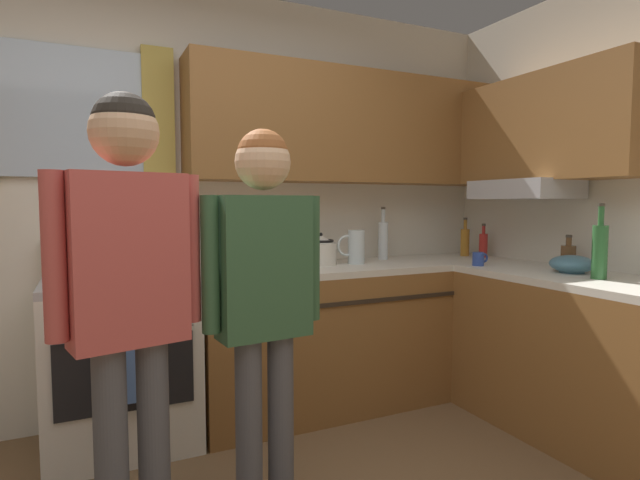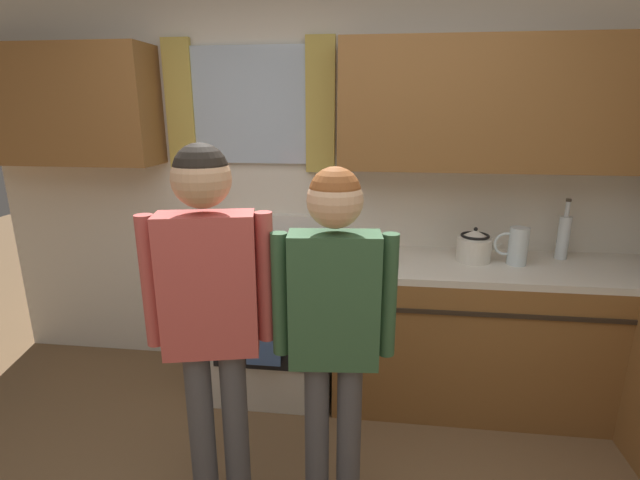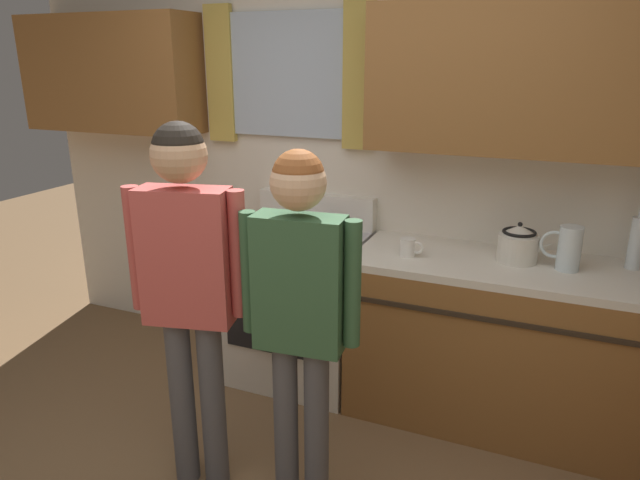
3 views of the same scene
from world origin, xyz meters
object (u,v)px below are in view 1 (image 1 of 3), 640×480
object	(u,v)px
mixing_bowl	(572,264)
mug_ceramic_white	(247,264)
bottle_tall_clear	(383,239)
adult_in_plaid	(264,282)
stovetop_kettle	(321,250)
bottle_squat_brown	(568,256)
water_pitcher	(355,247)
stove_oven	(122,358)
mug_cobalt_blue	(479,259)
adult_left	(128,277)
bottle_sauce_red	(483,244)
bottle_wine_green	(600,250)
bottle_oil_amber	(465,241)

from	to	relation	value
mixing_bowl	mug_ceramic_white	bearing A→B (deg)	154.64
bottle_tall_clear	adult_in_plaid	size ratio (longest dim) A/B	0.23
bottle_tall_clear	stovetop_kettle	bearing A→B (deg)	-168.36
stovetop_kettle	mixing_bowl	world-z (taller)	stovetop_kettle
bottle_squat_brown	water_pitcher	world-z (taller)	water_pitcher
stove_oven	mixing_bowl	distance (m)	2.54
mug_cobalt_blue	stovetop_kettle	size ratio (longest dim) A/B	0.42
bottle_tall_clear	water_pitcher	distance (m)	0.34
mug_ceramic_white	adult_in_plaid	world-z (taller)	adult_in_plaid
water_pitcher	mixing_bowl	distance (m)	1.27
mug_ceramic_white	adult_left	xyz separation A→B (m)	(-0.70, -0.94, 0.10)
adult_in_plaid	stove_oven	bearing A→B (deg)	115.09
bottle_sauce_red	bottle_wine_green	world-z (taller)	bottle_wine_green
bottle_oil_amber	bottle_wine_green	distance (m)	1.20
stove_oven	adult_left	world-z (taller)	adult_left
stovetop_kettle	water_pitcher	size ratio (longest dim) A/B	1.24
adult_in_plaid	bottle_squat_brown	bearing A→B (deg)	6.83
bottle_sauce_red	bottle_wine_green	size ratio (longest dim) A/B	0.62
adult_in_plaid	bottle_sauce_red	bearing A→B (deg)	25.39
bottle_tall_clear	mixing_bowl	size ratio (longest dim) A/B	1.53
mug_cobalt_blue	mug_ceramic_white	bearing A→B (deg)	167.43
bottle_squat_brown	bottle_tall_clear	bearing A→B (deg)	128.72
water_pitcher	stovetop_kettle	bearing A→B (deg)	171.15
bottle_wine_green	mixing_bowl	distance (m)	0.26
stove_oven	bottle_tall_clear	size ratio (longest dim) A/B	3.00
mug_ceramic_white	mixing_bowl	bearing A→B (deg)	-25.36
bottle_sauce_red	mixing_bowl	bearing A→B (deg)	-98.89
bottle_squat_brown	adult_left	world-z (taller)	adult_left
bottle_wine_green	bottle_tall_clear	size ratio (longest dim) A/B	1.07
mug_cobalt_blue	bottle_wine_green	bearing A→B (deg)	-76.14
mug_ceramic_white	bottle_wine_green	bearing A→B (deg)	-32.43
bottle_squat_brown	bottle_tall_clear	xyz separation A→B (m)	(-0.73, 0.91, 0.06)
bottle_squat_brown	bottle_oil_amber	distance (m)	0.85
stove_oven	water_pitcher	distance (m)	1.53
bottle_tall_clear	water_pitcher	xyz separation A→B (m)	(-0.30, -0.15, -0.03)
bottle_squat_brown	mug_cobalt_blue	distance (m)	0.51
bottle_oil_amber	mixing_bowl	bearing A→B (deg)	-94.41
bottle_sauce_red	water_pitcher	size ratio (longest dim) A/B	1.12
bottle_wine_green	water_pitcher	distance (m)	1.39
bottle_squat_brown	adult_in_plaid	distance (m)	2.02
bottle_tall_clear	mixing_bowl	distance (m)	1.20
bottle_oil_amber	bottle_wine_green	xyz separation A→B (m)	(-0.15, -1.19, 0.04)
bottle_squat_brown	stovetop_kettle	size ratio (longest dim) A/B	0.75
stovetop_kettle	adult_in_plaid	size ratio (longest dim) A/B	0.17
stovetop_kettle	bottle_wine_green	bearing A→B (deg)	-47.35
stove_oven	mixing_bowl	xyz separation A→B (m)	(2.34, -0.88, 0.48)
mug_ceramic_white	adult_in_plaid	bearing A→B (deg)	-102.97
adult_in_plaid	stovetop_kettle	bearing A→B (deg)	54.66
mug_ceramic_white	adult_in_plaid	distance (m)	0.93
mixing_bowl	adult_in_plaid	world-z (taller)	adult_in_plaid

